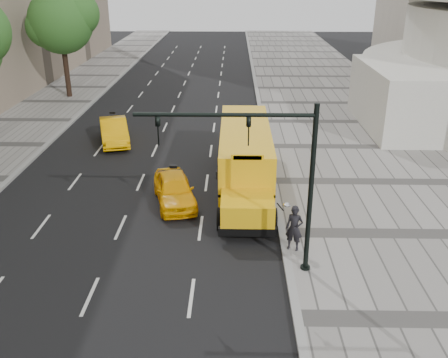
{
  "coord_description": "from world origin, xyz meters",
  "views": [
    {
      "loc": [
        3.91,
        -24.16,
        10.38
      ],
      "look_at": [
        3.5,
        -4.0,
        1.9
      ],
      "focal_mm": 40.0,
      "sensor_mm": 36.0,
      "label": 1
    }
  ],
  "objects_px": {
    "school_bus": "(245,153)",
    "traffic_signal": "(271,169)",
    "tree_c": "(62,21)",
    "taxi_far": "(114,131)",
    "pedestrian": "(294,228)",
    "taxi_near": "(174,189)"
  },
  "relations": [
    {
      "from": "taxi_near",
      "to": "taxi_far",
      "type": "height_order",
      "value": "taxi_far"
    },
    {
      "from": "school_bus",
      "to": "traffic_signal",
      "type": "bearing_deg",
      "value": -85.13
    },
    {
      "from": "pedestrian",
      "to": "traffic_signal",
      "type": "distance_m",
      "value": 3.5
    },
    {
      "from": "school_bus",
      "to": "taxi_near",
      "type": "xyz_separation_m",
      "value": [
        -3.4,
        -2.31,
        -1.03
      ]
    },
    {
      "from": "traffic_signal",
      "to": "tree_c",
      "type": "bearing_deg",
      "value": 120.03
    },
    {
      "from": "taxi_far",
      "to": "pedestrian",
      "type": "height_order",
      "value": "pedestrian"
    },
    {
      "from": "pedestrian",
      "to": "taxi_far",
      "type": "bearing_deg",
      "value": 145.38
    },
    {
      "from": "school_bus",
      "to": "pedestrian",
      "type": "relative_size",
      "value": 6.23
    },
    {
      "from": "tree_c",
      "to": "traffic_signal",
      "type": "height_order",
      "value": "tree_c"
    },
    {
      "from": "tree_c",
      "to": "traffic_signal",
      "type": "bearing_deg",
      "value": -59.97
    },
    {
      "from": "school_bus",
      "to": "taxi_near",
      "type": "height_order",
      "value": "school_bus"
    },
    {
      "from": "school_bus",
      "to": "traffic_signal",
      "type": "xyz_separation_m",
      "value": [
        0.69,
        -8.12,
        2.33
      ]
    },
    {
      "from": "tree_c",
      "to": "pedestrian",
      "type": "bearing_deg",
      "value": -56.86
    },
    {
      "from": "traffic_signal",
      "to": "taxi_near",
      "type": "bearing_deg",
      "value": 125.15
    },
    {
      "from": "taxi_far",
      "to": "pedestrian",
      "type": "distance_m",
      "value": 16.79
    },
    {
      "from": "school_bus",
      "to": "traffic_signal",
      "type": "distance_m",
      "value": 8.48
    },
    {
      "from": "taxi_near",
      "to": "tree_c",
      "type": "bearing_deg",
      "value": 104.27
    },
    {
      "from": "pedestrian",
      "to": "traffic_signal",
      "type": "relative_size",
      "value": 0.29
    },
    {
      "from": "tree_c",
      "to": "traffic_signal",
      "type": "xyz_separation_m",
      "value": [
        15.59,
        -26.98,
        -2.39
      ]
    },
    {
      "from": "tree_c",
      "to": "pedestrian",
      "type": "relative_size",
      "value": 4.9
    },
    {
      "from": "taxi_near",
      "to": "pedestrian",
      "type": "relative_size",
      "value": 2.31
    },
    {
      "from": "school_bus",
      "to": "pedestrian",
      "type": "xyz_separation_m",
      "value": [
        1.8,
        -6.73,
        -0.69
      ]
    }
  ]
}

